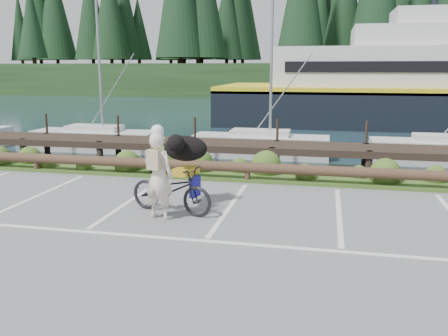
{
  "coord_description": "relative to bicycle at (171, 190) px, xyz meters",
  "views": [
    {
      "loc": [
        2.21,
        -8.92,
        3.34
      ],
      "look_at": [
        -0.02,
        1.39,
        1.1
      ],
      "focal_mm": 38.0,
      "sensor_mm": 36.0,
      "label": 1
    }
  ],
  "objects": [
    {
      "name": "cyclist",
      "position": [
        -0.12,
        -0.48,
        0.43
      ],
      "size": [
        0.81,
        0.63,
        1.97
      ],
      "primitive_type": "imported",
      "rotation": [
        0.0,
        0.0,
        2.9
      ],
      "color": "beige",
      "rests_on": "ground"
    },
    {
      "name": "ground",
      "position": [
        1.25,
        -1.26,
        -0.56
      ],
      "size": [
        72.0,
        72.0,
        0.0
      ],
      "primitive_type": "plane",
      "color": "slate"
    },
    {
      "name": "log_rail",
      "position": [
        1.25,
        3.34,
        -0.56
      ],
      "size": [
        32.0,
        0.3,
        0.6
      ],
      "primitive_type": null,
      "color": "#443021",
      "rests_on": "ground"
    },
    {
      "name": "vegetation_strip",
      "position": [
        1.25,
        4.04,
        -0.51
      ],
      "size": [
        34.0,
        1.6,
        0.1
      ],
      "primitive_type": "cube",
      "color": "#3D5B21",
      "rests_on": "ground"
    },
    {
      "name": "harbor_backdrop",
      "position": [
        1.65,
        77.21,
        -0.56
      ],
      "size": [
        170.0,
        160.0,
        30.0
      ],
      "color": "#162B36",
      "rests_on": "ground"
    },
    {
      "name": "bicycle",
      "position": [
        0.0,
        0.0,
        0.0
      ],
      "size": [
        2.24,
        1.23,
        1.12
      ],
      "primitive_type": "imported",
      "rotation": [
        0.0,
        0.0,
        1.33
      ],
      "color": "black",
      "rests_on": "ground"
    },
    {
      "name": "dog",
      "position": [
        0.16,
        0.66,
        0.87
      ],
      "size": [
        0.78,
        1.18,
        0.63
      ],
      "primitive_type": "ellipsoid",
      "rotation": [
        0.0,
        0.0,
        1.33
      ],
      "color": "black",
      "rests_on": "bicycle"
    }
  ]
}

